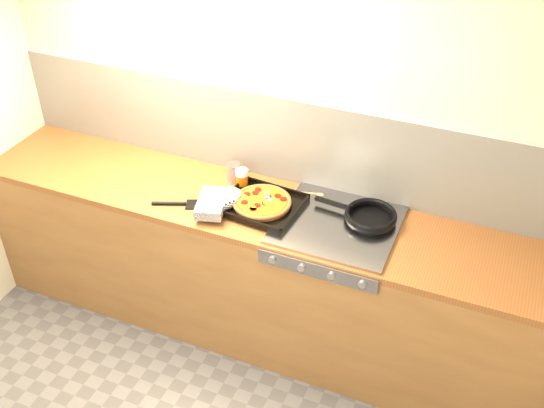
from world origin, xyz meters
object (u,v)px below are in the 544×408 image
at_px(pizza_on_tray, 249,202).
at_px(juice_glass, 242,179).
at_px(tomato_can, 234,172).
at_px(frying_pan, 369,216).

distance_m(pizza_on_tray, juice_glass, 0.20).
distance_m(tomato_can, juice_glass, 0.08).
bearing_deg(frying_pan, pizza_on_tray, -168.04).
distance_m(frying_pan, juice_glass, 0.73).
height_order(pizza_on_tray, tomato_can, tomato_can).
bearing_deg(tomato_can, frying_pan, -5.53).
relative_size(pizza_on_tray, juice_glass, 4.62).
xyz_separation_m(pizza_on_tray, tomato_can, (-0.18, 0.21, 0.01)).
distance_m(pizza_on_tray, tomato_can, 0.28).
xyz_separation_m(tomato_can, juice_glass, (0.07, -0.04, 0.00)).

